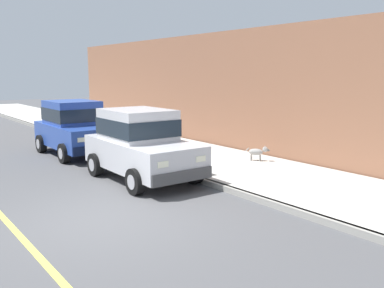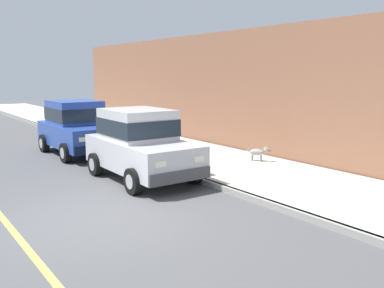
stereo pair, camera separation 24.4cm
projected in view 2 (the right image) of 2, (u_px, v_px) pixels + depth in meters
ground_plane at (103, 219)px, 8.25m from camera, size 80.00×80.00×0.00m
curb at (226, 189)px, 10.09m from camera, size 0.16×64.00×0.14m
sidewalk at (278, 178)px, 11.13m from camera, size 3.60×64.00×0.14m
lane_centre_line at (18, 237)px, 7.32m from camera, size 0.12×57.60×0.01m
car_silver_hatchback at (140, 143)px, 11.23m from camera, size 2.00×3.82×1.88m
car_blue_hatchback at (77, 126)px, 14.74m from camera, size 1.97×3.81×1.88m
dog_grey at (259, 152)px, 12.93m from camera, size 0.50×0.64×0.49m
fire_hydrant at (157, 147)px, 13.45m from camera, size 0.34×0.24×0.72m
building_facade at (197, 90)px, 17.12m from camera, size 0.50×20.00×4.33m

